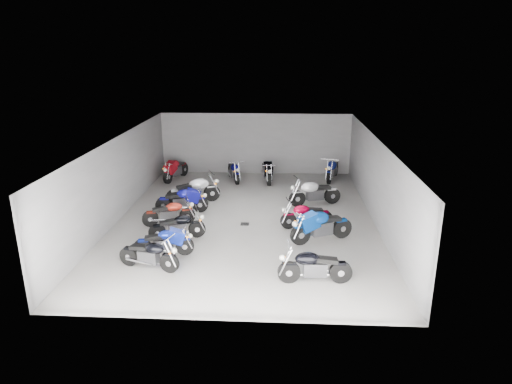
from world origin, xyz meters
TOP-DOWN VIEW (x-y plane):
  - ground at (0.00, 0.00)m, footprint 14.00×14.00m
  - wall_back at (0.00, 7.00)m, footprint 10.00×0.10m
  - wall_left at (-5.00, 0.00)m, footprint 0.10×14.00m
  - wall_right at (5.00, 0.00)m, footprint 0.10×14.00m
  - ceiling at (0.00, 0.00)m, footprint 10.00×14.00m
  - drain_grate at (0.00, -0.50)m, footprint 0.32×0.32m
  - motorcycle_left_a at (-2.61, -4.35)m, footprint 1.99×0.69m
  - motorcycle_left_b at (-2.39, -3.39)m, footprint 1.96×0.47m
  - motorcycle_left_c at (-2.25, -2.03)m, footprint 1.96×0.74m
  - motorcycle_left_d at (-2.86, -0.72)m, footprint 1.96×0.70m
  - motorcycle_left_e at (-2.65, 0.67)m, footprint 2.16×0.48m
  - motorcycle_left_f at (-2.38, 1.85)m, footprint 2.23×1.15m
  - motorcycle_right_a at (2.34, -4.93)m, footprint 2.16×0.45m
  - motorcycle_right_c at (2.78, -1.96)m, footprint 2.22×1.13m
  - motorcycle_right_d at (2.33, -0.70)m, footprint 2.01×0.60m
  - motorcycle_right_f at (2.81, 1.89)m, footprint 2.25×0.84m
  - motorcycle_back_a at (-4.01, 5.43)m, footprint 0.83×2.21m
  - motorcycle_back_c at (-1.02, 5.42)m, footprint 0.79×2.04m
  - motorcycle_back_d at (0.66, 5.38)m, footprint 0.59×2.30m
  - motorcycle_back_f at (3.99, 5.83)m, footprint 0.82×2.25m

SIDE VIEW (x-z plane):
  - ground at x=0.00m, z-range 0.00..0.00m
  - drain_grate at x=0.00m, z-range 0.00..0.01m
  - motorcycle_left_b at x=-2.39m, z-range 0.04..0.90m
  - motorcycle_left_d at x=-2.86m, z-range 0.04..0.92m
  - motorcycle_left_c at x=-2.25m, z-range 0.04..0.93m
  - motorcycle_right_d at x=2.33m, z-range 0.04..0.93m
  - motorcycle_left_a at x=-2.61m, z-range 0.04..0.94m
  - motorcycle_back_c at x=-1.02m, z-range 0.04..0.97m
  - motorcycle_right_a at x=2.34m, z-range 0.04..0.99m
  - motorcycle_left_e at x=-2.65m, z-range 0.04..0.99m
  - motorcycle_back_a at x=-4.01m, z-range 0.05..1.04m
  - motorcycle_right_f at x=2.81m, z-range 0.05..1.06m
  - motorcycle_back_d at x=0.66m, z-range 0.05..1.06m
  - motorcycle_back_f at x=3.99m, z-range 0.05..1.06m
  - motorcycle_right_c at x=2.78m, z-range 0.05..1.09m
  - motorcycle_left_f at x=-2.38m, z-range 0.05..1.10m
  - wall_back at x=0.00m, z-range 0.00..3.20m
  - wall_left at x=-5.00m, z-range 0.00..3.20m
  - wall_right at x=5.00m, z-range 0.00..3.20m
  - ceiling at x=0.00m, z-range 3.20..3.24m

